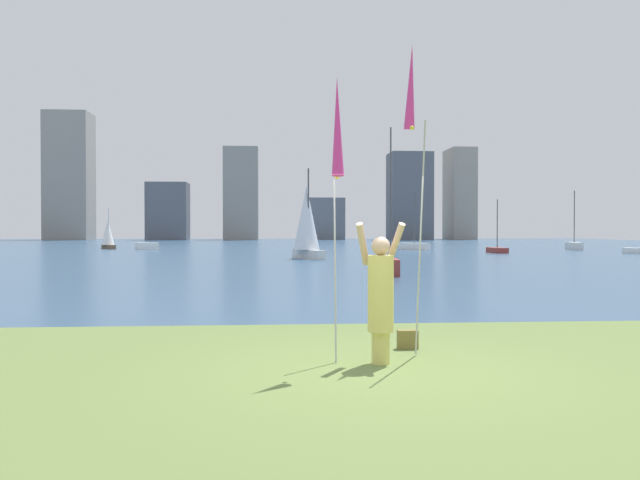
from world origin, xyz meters
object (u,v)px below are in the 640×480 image
at_px(kite_flag_left, 337,132).
at_px(sailboat_7, 497,250).
at_px(sailboat_1, 307,221).
at_px(bag, 408,339).
at_px(sailboat_6, 108,234).
at_px(sailboat_5, 147,245).
at_px(kite_flag_right, 411,95).
at_px(sailboat_8, 415,246).
at_px(sailboat_3, 391,265).
at_px(person, 381,294).
at_px(sailboat_4, 574,246).

distance_m(kite_flag_left, sailboat_7, 43.50).
bearing_deg(sailboat_7, sailboat_1, -149.04).
distance_m(bag, sailboat_6, 54.46).
relative_size(bag, sailboat_5, 0.06).
xyz_separation_m(kite_flag_right, sailboat_7, (15.22, 39.30, -3.49)).
bearing_deg(sailboat_5, sailboat_8, -8.24).
height_order(sailboat_3, sailboat_6, sailboat_3).
distance_m(sailboat_3, sailboat_8, 31.97).
bearing_deg(sailboat_8, kite_flag_left, -103.74).
distance_m(person, sailboat_3, 16.83).
bearing_deg(sailboat_1, sailboat_6, 128.31).
bearing_deg(kite_flag_right, bag, 90.60).
bearing_deg(sailboat_3, sailboat_5, 114.56).
bearing_deg(sailboat_7, bag, -111.27).
height_order(kite_flag_left, kite_flag_right, kite_flag_right).
distance_m(kite_flag_right, sailboat_3, 16.25).
distance_m(sailboat_1, sailboat_6, 27.64).
xyz_separation_m(sailboat_4, sailboat_7, (-9.32, -6.75, -0.13)).
xyz_separation_m(sailboat_1, sailboat_5, (-13.25, 19.84, -1.94)).
relative_size(bag, sailboat_4, 0.06).
xyz_separation_m(kite_flag_left, sailboat_6, (-15.82, 52.83, -1.69)).
relative_size(kite_flag_left, sailboat_5, 0.75).
height_order(kite_flag_left, sailboat_5, sailboat_5).
bearing_deg(sailboat_6, sailboat_7, -21.41).
bearing_deg(sailboat_8, sailboat_6, 169.16).
height_order(person, sailboat_5, sailboat_5).
distance_m(bag, sailboat_8, 47.63).
bearing_deg(sailboat_8, kite_flag_right, -102.63).
bearing_deg(sailboat_3, sailboat_1, 99.60).
xyz_separation_m(bag, sailboat_3, (2.61, 15.48, 0.26)).
distance_m(sailboat_6, sailboat_8, 27.96).
bearing_deg(sailboat_5, sailboat_4, -6.12).
xyz_separation_m(person, kite_flag_right, (0.59, 0.83, 2.81)).
height_order(bag, sailboat_7, sailboat_7).
height_order(kite_flag_right, sailboat_7, kite_flag_right).
relative_size(sailboat_6, sailboat_8, 0.74).
relative_size(kite_flag_right, sailboat_6, 1.20).
bearing_deg(bag, kite_flag_left, -136.63).
distance_m(kite_flag_left, sailboat_6, 55.17).
bearing_deg(sailboat_6, sailboat_5, -25.41).
distance_m(person, sailboat_8, 48.77).
height_order(person, sailboat_1, sailboat_1).
height_order(sailboat_5, sailboat_6, sailboat_5).
bearing_deg(sailboat_1, sailboat_4, 32.93).
bearing_deg(sailboat_6, sailboat_8, -10.84).
height_order(person, sailboat_8, sailboat_8).
height_order(kite_flag_right, sailboat_5, sailboat_5).
height_order(kite_flag_right, sailboat_4, sailboat_4).
height_order(sailboat_7, sailboat_8, sailboat_8).
height_order(person, sailboat_3, sailboat_3).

